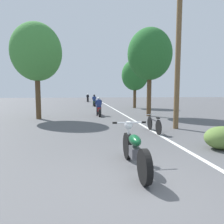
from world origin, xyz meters
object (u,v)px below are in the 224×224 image
at_px(utility_pole, 178,53).
at_px(bicycle_parked, 154,124).
at_px(roadside_tree_right_near, 150,55).
at_px(motorcycle_rider_far, 88,99).
at_px(motorcycle_rider_lead, 99,109).
at_px(motorcycle_rider_mid, 94,102).
at_px(motorcycle_foreground, 134,149).
at_px(roadside_tree_right_far, 135,75).
at_px(roadside_tree_left, 36,52).

height_order(utility_pole, bicycle_parked, utility_pole).
distance_m(roadside_tree_right_near, motorcycle_rider_far, 22.79).
height_order(motorcycle_rider_lead, motorcycle_rider_far, motorcycle_rider_far).
xyz_separation_m(motorcycle_rider_mid, motorcycle_rider_far, (-0.62, 11.40, 0.01)).
bearing_deg(motorcycle_foreground, roadside_tree_right_far, 75.69).
relative_size(motorcycle_foreground, motorcycle_rider_mid, 1.00).
height_order(roadside_tree_left, bicycle_parked, roadside_tree_left).
height_order(motorcycle_rider_mid, motorcycle_rider_far, motorcycle_rider_far).
distance_m(roadside_tree_right_far, motorcycle_rider_mid, 6.17).
relative_size(motorcycle_rider_lead, motorcycle_rider_far, 0.98).
bearing_deg(motorcycle_rider_lead, roadside_tree_left, -162.39).
height_order(utility_pole, motorcycle_rider_mid, utility_pole).
bearing_deg(bicycle_parked, roadside_tree_left, 138.90).
distance_m(motorcycle_rider_lead, motorcycle_rider_mid, 9.96).
relative_size(motorcycle_foreground, motorcycle_rider_lead, 1.03).
height_order(utility_pole, motorcycle_rider_lead, utility_pole).
relative_size(roadside_tree_right_near, motorcycle_foreground, 2.87).
distance_m(utility_pole, motorcycle_rider_lead, 7.25).
xyz_separation_m(motorcycle_foreground, motorcycle_rider_lead, (-0.07, 10.33, 0.07)).
bearing_deg(roadside_tree_right_near, roadside_tree_right_far, 83.61).
bearing_deg(motorcycle_rider_mid, roadside_tree_right_near, -72.31).
xyz_separation_m(utility_pole, motorcycle_rider_far, (-3.73, 27.10, -2.97)).
distance_m(roadside_tree_left, motorcycle_rider_mid, 12.52).
distance_m(utility_pole, roadside_tree_right_far, 12.42).
height_order(motorcycle_foreground, motorcycle_rider_far, motorcycle_rider_far).
bearing_deg(roadside_tree_right_far, utility_pole, -95.23).
distance_m(utility_pole, roadside_tree_right_near, 5.07).
height_order(utility_pole, roadside_tree_left, utility_pole).
distance_m(roadside_tree_right_far, motorcycle_rider_lead, 8.51).
bearing_deg(bicycle_parked, roadside_tree_right_near, 73.93).
bearing_deg(motorcycle_rider_far, motorcycle_rider_lead, -88.75).
relative_size(utility_pole, roadside_tree_right_far, 1.31).
bearing_deg(roadside_tree_left, utility_pole, -31.66).
bearing_deg(roadside_tree_left, bicycle_parked, -41.10).
height_order(utility_pole, motorcycle_rider_far, utility_pole).
distance_m(utility_pole, bicycle_parked, 3.52).
height_order(roadside_tree_left, motorcycle_rider_mid, roadside_tree_left).
xyz_separation_m(roadside_tree_right_far, motorcycle_rider_mid, (-4.24, 3.33, -2.99)).
distance_m(utility_pole, motorcycle_rider_mid, 16.28).
distance_m(roadside_tree_right_near, motorcycle_foreground, 10.93).
relative_size(roadside_tree_right_near, roadside_tree_left, 1.03).
bearing_deg(roadside_tree_left, roadside_tree_right_near, 3.94).
bearing_deg(utility_pole, roadside_tree_right_near, 86.49).
bearing_deg(motorcycle_foreground, motorcycle_rider_far, 90.97).
xyz_separation_m(motorcycle_rider_mid, bicycle_parked, (1.78, -16.39, -0.21)).
distance_m(utility_pole, motorcycle_foreground, 6.38).
bearing_deg(bicycle_parked, motorcycle_foreground, -115.51).
bearing_deg(roadside_tree_right_far, bicycle_parked, -100.68).
bearing_deg(roadside_tree_right_far, motorcycle_foreground, -104.31).
relative_size(motorcycle_rider_mid, motorcycle_rider_far, 1.01).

